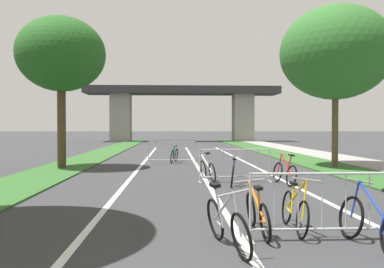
% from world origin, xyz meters
% --- Properties ---
extents(grass_verge_left, '(2.23, 54.41, 0.05)m').
position_xyz_m(grass_verge_left, '(-5.67, 22.26, 0.03)').
color(grass_verge_left, '#2D5B26').
rests_on(grass_verge_left, ground).
extents(grass_verge_right, '(2.23, 54.41, 0.05)m').
position_xyz_m(grass_verge_right, '(5.67, 22.26, 0.03)').
color(grass_verge_right, '#2D5B26').
rests_on(grass_verge_right, ground).
extents(sidewalk_path_right, '(2.39, 54.41, 0.08)m').
position_xyz_m(sidewalk_path_right, '(7.98, 22.26, 0.04)').
color(sidewalk_path_right, gray).
rests_on(sidewalk_path_right, ground).
extents(lane_stripe_center, '(0.14, 31.48, 0.01)m').
position_xyz_m(lane_stripe_center, '(0.00, 15.74, 0.00)').
color(lane_stripe_center, silver).
rests_on(lane_stripe_center, ground).
extents(lane_stripe_right_lane, '(0.14, 31.48, 0.01)m').
position_xyz_m(lane_stripe_right_lane, '(2.50, 15.74, 0.00)').
color(lane_stripe_right_lane, silver).
rests_on(lane_stripe_right_lane, ground).
extents(lane_stripe_left_lane, '(0.14, 31.48, 0.01)m').
position_xyz_m(lane_stripe_left_lane, '(-2.50, 15.74, 0.00)').
color(lane_stripe_left_lane, silver).
rests_on(lane_stripe_left_lane, ground).
extents(overpass_bridge, '(22.62, 3.95, 6.44)m').
position_xyz_m(overpass_bridge, '(0.00, 44.97, 4.57)').
color(overpass_bridge, '#2D2D30').
rests_on(overpass_bridge, ground).
extents(tree_left_maple_mid, '(3.65, 3.65, 6.32)m').
position_xyz_m(tree_left_maple_mid, '(-5.71, 14.97, 4.74)').
color(tree_left_maple_mid, '#4C3823').
rests_on(tree_left_maple_mid, ground).
extents(tree_right_oak_mid, '(4.67, 4.67, 6.87)m').
position_xyz_m(tree_right_oak_mid, '(5.83, 14.77, 4.88)').
color(tree_right_oak_mid, brown).
rests_on(tree_right_oak_mid, ground).
extents(crowd_barrier_nearest, '(2.27, 0.47, 1.05)m').
position_xyz_m(crowd_barrier_nearest, '(1.22, 4.16, 0.52)').
color(crowd_barrier_nearest, '#ADADB2').
rests_on(crowd_barrier_nearest, ground).
extents(crowd_barrier_second, '(2.28, 0.48, 1.05)m').
position_xyz_m(crowd_barrier_second, '(0.88, 10.55, 0.52)').
color(crowd_barrier_second, '#ADADB2').
rests_on(crowd_barrier_second, ground).
extents(crowd_barrier_third, '(2.28, 0.49, 1.05)m').
position_xyz_m(crowd_barrier_third, '(-1.12, 16.94, 0.52)').
color(crowd_barrier_third, '#ADADB2').
rests_on(crowd_barrier_third, ground).
extents(bicycle_blue_0, '(0.50, 1.77, 0.96)m').
position_xyz_m(bicycle_blue_0, '(1.77, 3.70, 0.37)').
color(bicycle_blue_0, black).
rests_on(bicycle_blue_0, ground).
extents(bicycle_silver_1, '(0.53, 1.64, 0.94)m').
position_xyz_m(bicycle_silver_1, '(-0.30, 3.78, 0.37)').
color(bicycle_silver_1, black).
rests_on(bicycle_silver_1, ground).
extents(bicycle_white_2, '(0.60, 1.59, 0.93)m').
position_xyz_m(bicycle_white_2, '(0.06, 11.10, 0.35)').
color(bicycle_white_2, black).
rests_on(bicycle_white_2, ground).
extents(bicycle_yellow_3, '(0.46, 1.56, 0.96)m').
position_xyz_m(bicycle_yellow_3, '(0.97, 4.74, 0.35)').
color(bicycle_yellow_3, black).
rests_on(bicycle_yellow_3, ground).
extents(bicycle_red_4, '(0.49, 1.62, 0.96)m').
position_xyz_m(bicycle_red_4, '(2.31, 10.04, 0.36)').
color(bicycle_red_4, black).
rests_on(bicycle_red_4, ground).
extents(bicycle_orange_5, '(0.55, 1.60, 0.85)m').
position_xyz_m(bicycle_orange_5, '(0.31, 4.58, 0.34)').
color(bicycle_orange_5, black).
rests_on(bicycle_orange_5, ground).
extents(bicycle_teal_6, '(0.49, 1.63, 0.94)m').
position_xyz_m(bicycle_teal_6, '(-1.00, 17.51, 0.37)').
color(bicycle_teal_6, black).
rests_on(bicycle_teal_6, ground).
extents(bicycle_purple_7, '(0.58, 1.71, 0.86)m').
position_xyz_m(bicycle_purple_7, '(0.73, 10.03, 0.35)').
color(bicycle_purple_7, black).
rests_on(bicycle_purple_7, ground).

